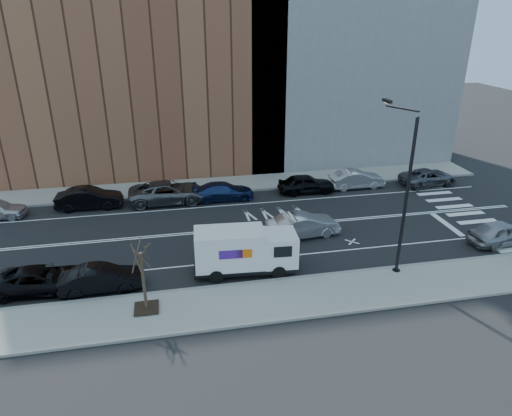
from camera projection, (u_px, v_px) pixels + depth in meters
name	position (u px, v px, depth m)	size (l,w,h in m)	color
ground	(252.00, 228.00, 31.66)	(120.00, 120.00, 0.00)	black
sidewalk_near	(284.00, 299.00, 23.71)	(44.00, 3.60, 0.15)	gray
sidewalk_far	(233.00, 184.00, 39.56)	(44.00, 3.60, 0.15)	gray
curb_near	(276.00, 280.00, 25.33)	(44.00, 0.25, 0.17)	gray
curb_far	(237.00, 191.00, 37.93)	(44.00, 0.25, 0.17)	gray
crosswalk	(460.00, 210.00, 34.52)	(3.00, 14.00, 0.01)	white
road_markings	(252.00, 228.00, 31.66)	(40.00, 8.60, 0.01)	white
bldg_brick	(129.00, 47.00, 39.92)	(26.00, 10.00, 22.00)	brown
bldg_concrete	(346.00, 21.00, 42.70)	(20.00, 10.00, 26.00)	slate
streetlight	(403.00, 187.00, 24.68)	(0.44, 4.02, 9.34)	black
street_tree	(144.00, 287.00, 22.27)	(1.20, 1.20, 3.75)	black
fedex_van	(245.00, 250.00, 25.79)	(5.99, 2.41, 2.68)	black
far_parked_b	(89.00, 198.00, 34.57)	(1.70, 4.87, 1.60)	black
far_parked_c	(168.00, 192.00, 35.61)	(2.78, 6.03, 1.68)	#54585D
far_parked_d	(224.00, 191.00, 36.21)	(1.95, 4.80, 1.39)	navy
far_parked_e	(306.00, 184.00, 37.53)	(1.85, 4.59, 1.56)	black
far_parked_f	(356.00, 179.00, 38.62)	(1.62, 4.66, 1.54)	silver
far_parked_g	(428.00, 177.00, 39.33)	(2.29, 4.97, 1.38)	#52545A
driving_sedan	(303.00, 225.00, 30.22)	(1.69, 4.84, 1.59)	#ABAAAF
near_parked_rear_a	(101.00, 279.00, 24.33)	(1.50, 4.30, 1.42)	black
near_parked_rear_b	(41.00, 280.00, 24.30)	(2.25, 4.88, 1.36)	black
near_parked_front	(502.00, 233.00, 29.29)	(1.80, 4.49, 1.53)	#9A9A9F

